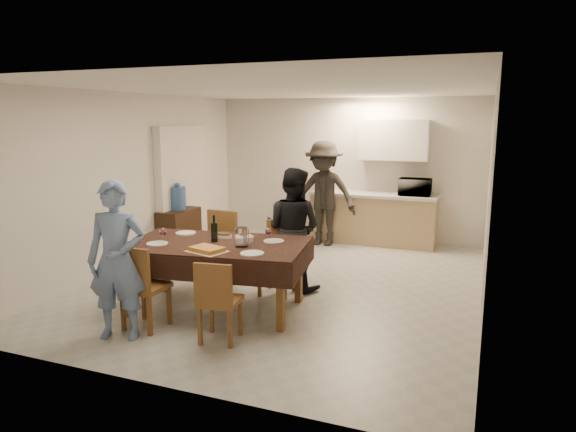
% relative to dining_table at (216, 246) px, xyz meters
% --- Properties ---
extents(floor, '(5.00, 6.00, 0.02)m').
position_rel_dining_table_xyz_m(floor, '(0.41, 1.25, -0.77)').
color(floor, '#A4A4A0').
rests_on(floor, ground).
extents(ceiling, '(5.00, 6.00, 0.02)m').
position_rel_dining_table_xyz_m(ceiling, '(0.41, 1.25, 1.83)').
color(ceiling, white).
rests_on(ceiling, wall_back).
extents(wall_back, '(5.00, 0.02, 2.60)m').
position_rel_dining_table_xyz_m(wall_back, '(0.41, 4.25, 0.53)').
color(wall_back, beige).
rests_on(wall_back, floor).
extents(wall_front, '(5.00, 0.02, 2.60)m').
position_rel_dining_table_xyz_m(wall_front, '(0.41, -1.75, 0.53)').
color(wall_front, beige).
rests_on(wall_front, floor).
extents(wall_left, '(0.02, 6.00, 2.60)m').
position_rel_dining_table_xyz_m(wall_left, '(-2.09, 1.25, 0.53)').
color(wall_left, beige).
rests_on(wall_left, floor).
extents(wall_right, '(0.02, 6.00, 2.60)m').
position_rel_dining_table_xyz_m(wall_right, '(2.91, 1.25, 0.53)').
color(wall_right, beige).
rests_on(wall_right, floor).
extents(stub_partition, '(0.15, 1.40, 2.10)m').
position_rel_dining_table_xyz_m(stub_partition, '(-2.01, 2.45, 0.28)').
color(stub_partition, silver).
rests_on(stub_partition, floor).
extents(kitchen_base_cabinet, '(2.20, 0.60, 0.86)m').
position_rel_dining_table_xyz_m(kitchen_base_cabinet, '(1.01, 3.93, -0.34)').
color(kitchen_base_cabinet, tan).
rests_on(kitchen_base_cabinet, floor).
extents(kitchen_worktop, '(2.24, 0.64, 0.05)m').
position_rel_dining_table_xyz_m(kitchen_worktop, '(1.01, 3.93, 0.12)').
color(kitchen_worktop, beige).
rests_on(kitchen_worktop, kitchen_base_cabinet).
extents(upper_cabinet, '(1.20, 0.34, 0.70)m').
position_rel_dining_table_xyz_m(upper_cabinet, '(1.31, 4.07, 1.08)').
color(upper_cabinet, white).
rests_on(upper_cabinet, wall_back).
extents(dining_table, '(2.21, 1.48, 0.81)m').
position_rel_dining_table_xyz_m(dining_table, '(0.00, 0.00, 0.00)').
color(dining_table, black).
rests_on(dining_table, floor).
extents(chair_near_left, '(0.43, 0.43, 0.50)m').
position_rel_dining_table_xyz_m(chair_near_left, '(-0.45, -0.84, -0.20)').
color(chair_near_left, brown).
rests_on(chair_near_left, floor).
extents(chair_near_right, '(0.44, 0.44, 0.46)m').
position_rel_dining_table_xyz_m(chair_near_right, '(0.45, -0.83, -0.25)').
color(chair_near_right, brown).
rests_on(chair_near_right, floor).
extents(chair_far_left, '(0.48, 0.48, 0.54)m').
position_rel_dining_table_xyz_m(chair_far_left, '(-0.45, 0.66, -0.16)').
color(chair_far_left, brown).
rests_on(chair_far_left, floor).
extents(chair_far_right, '(0.43, 0.43, 0.50)m').
position_rel_dining_table_xyz_m(chair_far_right, '(0.45, 0.66, -0.20)').
color(chair_far_right, brown).
rests_on(chair_far_right, floor).
extents(console, '(0.40, 0.79, 0.73)m').
position_rel_dining_table_xyz_m(console, '(-1.87, 2.08, -0.40)').
color(console, black).
rests_on(console, floor).
extents(water_jug, '(0.26, 0.26, 0.38)m').
position_rel_dining_table_xyz_m(water_jug, '(-1.87, 2.08, 0.16)').
color(water_jug, '#426CB3').
rests_on(water_jug, console).
extents(wine_bottle, '(0.08, 0.08, 0.32)m').
position_rel_dining_table_xyz_m(wine_bottle, '(-0.05, 0.05, 0.20)').
color(wine_bottle, black).
rests_on(wine_bottle, dining_table).
extents(water_pitcher, '(0.14, 0.14, 0.22)m').
position_rel_dining_table_xyz_m(water_pitcher, '(0.35, -0.05, 0.15)').
color(water_pitcher, white).
rests_on(water_pitcher, dining_table).
extents(savoury_tart, '(0.47, 0.40, 0.05)m').
position_rel_dining_table_xyz_m(savoury_tart, '(0.10, -0.38, 0.06)').
color(savoury_tart, '#C18738').
rests_on(savoury_tart, dining_table).
extents(salad_bowl, '(0.17, 0.17, 0.07)m').
position_rel_dining_table_xyz_m(salad_bowl, '(0.30, 0.18, 0.07)').
color(salad_bowl, silver).
rests_on(salad_bowl, dining_table).
extents(mushroom_dish, '(0.19, 0.19, 0.03)m').
position_rel_dining_table_xyz_m(mushroom_dish, '(-0.05, 0.28, 0.05)').
color(mushroom_dish, silver).
rests_on(mushroom_dish, dining_table).
extents(wine_glass_a, '(0.08, 0.08, 0.19)m').
position_rel_dining_table_xyz_m(wine_glass_a, '(-0.55, -0.25, 0.13)').
color(wine_glass_a, white).
rests_on(wine_glass_a, dining_table).
extents(wine_glass_b, '(0.08, 0.08, 0.17)m').
position_rel_dining_table_xyz_m(wine_glass_b, '(0.55, 0.25, 0.12)').
color(wine_glass_b, white).
rests_on(wine_glass_b, dining_table).
extents(wine_glass_c, '(0.08, 0.08, 0.18)m').
position_rel_dining_table_xyz_m(wine_glass_c, '(-0.20, 0.30, 0.13)').
color(wine_glass_c, white).
rests_on(wine_glass_c, dining_table).
extents(plate_near_left, '(0.24, 0.24, 0.01)m').
position_rel_dining_table_xyz_m(plate_near_left, '(-0.60, -0.30, 0.04)').
color(plate_near_left, silver).
rests_on(plate_near_left, dining_table).
extents(plate_near_right, '(0.26, 0.26, 0.01)m').
position_rel_dining_table_xyz_m(plate_near_right, '(0.60, -0.30, 0.04)').
color(plate_near_right, silver).
rests_on(plate_near_right, dining_table).
extents(plate_far_left, '(0.25, 0.25, 0.01)m').
position_rel_dining_table_xyz_m(plate_far_left, '(-0.60, 0.30, 0.04)').
color(plate_far_left, silver).
rests_on(plate_far_left, dining_table).
extents(plate_far_right, '(0.24, 0.24, 0.01)m').
position_rel_dining_table_xyz_m(plate_far_right, '(0.60, 0.30, 0.04)').
color(plate_far_right, silver).
rests_on(plate_far_right, dining_table).
extents(microwave, '(0.53, 0.36, 0.29)m').
position_rel_dining_table_xyz_m(microwave, '(1.72, 3.93, 0.29)').
color(microwave, white).
rests_on(microwave, kitchen_worktop).
extents(person_near, '(0.69, 0.56, 1.63)m').
position_rel_dining_table_xyz_m(person_near, '(-0.55, -1.05, 0.05)').
color(person_near, '#647FAF').
rests_on(person_near, floor).
extents(person_far, '(0.84, 0.69, 1.61)m').
position_rel_dining_table_xyz_m(person_far, '(0.55, 1.05, 0.03)').
color(person_far, black).
rests_on(person_far, floor).
extents(person_kitchen, '(1.19, 0.68, 1.84)m').
position_rel_dining_table_xyz_m(person_kitchen, '(0.21, 3.48, 0.15)').
color(person_kitchen, black).
rests_on(person_kitchen, floor).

